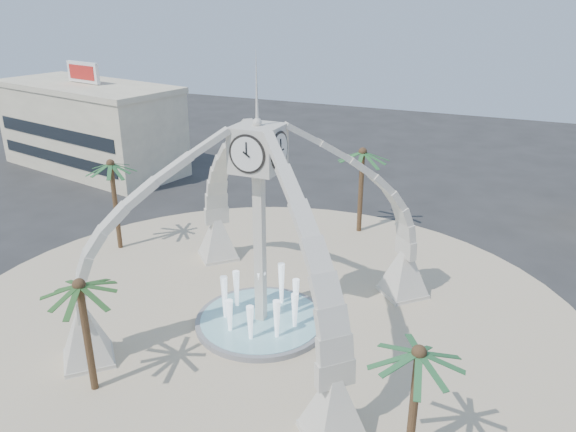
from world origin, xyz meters
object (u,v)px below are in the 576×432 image
at_px(fountain, 261,320).
at_px(palm_north, 363,153).
at_px(clock_tower, 259,226).
at_px(palm_west, 111,165).
at_px(palm_south, 79,287).
at_px(palm_east, 419,354).

height_order(fountain, palm_north, palm_north).
xyz_separation_m(clock_tower, palm_west, (-15.08, 5.47, 0.34)).
bearing_deg(clock_tower, fountain, 90.00).
xyz_separation_m(palm_west, palm_south, (9.90, -14.26, -0.91)).
height_order(palm_west, palm_north, palm_north).
bearing_deg(palm_north, fountain, -94.52).
distance_m(palm_east, palm_north, 25.15).
relative_size(fountain, palm_south, 1.18).
bearing_deg(palm_east, fountain, 145.92).
xyz_separation_m(clock_tower, palm_south, (-5.18, -8.79, -0.57)).
xyz_separation_m(palm_west, palm_north, (16.37, 10.76, 0.00)).
relative_size(clock_tower, palm_south, 2.65).
height_order(fountain, palm_west, palm_west).
height_order(clock_tower, fountain, clock_tower).
xyz_separation_m(palm_east, palm_south, (-15.70, -1.67, 0.43)).
bearing_deg(clock_tower, palm_east, -34.08).
bearing_deg(palm_east, palm_west, 153.81).
bearing_deg(palm_west, clock_tower, -19.95).
distance_m(palm_east, palm_south, 15.80).
bearing_deg(palm_south, palm_north, 75.51).
distance_m(fountain, palm_north, 17.55).
distance_m(fountain, palm_east, 13.73).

